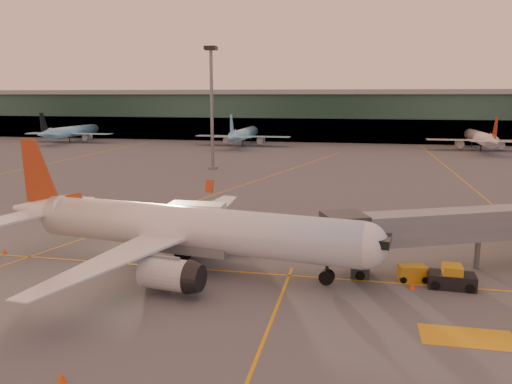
% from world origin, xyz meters
% --- Properties ---
extents(ground, '(600.00, 600.00, 0.00)m').
position_xyz_m(ground, '(0.00, 0.00, 0.00)').
color(ground, '#4C4F54').
rests_on(ground, ground).
extents(taxi_markings, '(100.12, 173.00, 0.01)m').
position_xyz_m(taxi_markings, '(-7.32, 44.49, 0.01)').
color(taxi_markings, orange).
rests_on(taxi_markings, ground).
extents(terminal, '(400.00, 20.00, 17.60)m').
position_xyz_m(terminal, '(0.00, 141.79, 8.76)').
color(terminal, '#19382D').
rests_on(terminal, ground).
extents(mast_west_near, '(2.40, 2.40, 25.60)m').
position_xyz_m(mast_west_near, '(-20.00, 66.00, 14.86)').
color(mast_west_near, slate).
rests_on(mast_west_near, ground).
extents(distant_aircraft_row, '(290.00, 34.00, 13.00)m').
position_xyz_m(distant_aircraft_row, '(-21.00, 118.00, 0.00)').
color(distant_aircraft_row, '#8DD2ED').
rests_on(distant_aircraft_row, ground).
extents(main_airplane, '(37.65, 34.09, 11.38)m').
position_xyz_m(main_airplane, '(-5.01, 4.90, 3.70)').
color(main_airplane, white).
rests_on(main_airplane, ground).
extents(jet_bridge, '(28.84, 15.02, 5.70)m').
position_xyz_m(jet_bridge, '(22.89, 11.07, 3.95)').
color(jet_bridge, slate).
rests_on(jet_bridge, ground).
extents(catering_truck, '(5.86, 2.75, 4.50)m').
position_xyz_m(catering_truck, '(-5.74, 12.25, 2.56)').
color(catering_truck, red).
rests_on(catering_truck, ground).
extents(gpu_cart, '(2.55, 1.82, 1.36)m').
position_xyz_m(gpu_cart, '(15.46, 5.90, 0.66)').
color(gpu_cart, '#BC8317').
rests_on(gpu_cart, ground).
extents(pushback_tug, '(3.83, 2.22, 1.92)m').
position_xyz_m(pushback_tug, '(18.47, 4.92, 0.78)').
color(pushback_tug, black).
rests_on(pushback_tug, ground).
extents(cone_nose, '(0.48, 0.48, 0.61)m').
position_xyz_m(cone_nose, '(15.29, 3.96, 0.30)').
color(cone_nose, '#FF4A0D').
rests_on(cone_nose, ground).
extents(cone_tail, '(0.40, 0.40, 0.50)m').
position_xyz_m(cone_tail, '(-23.75, 5.37, 0.24)').
color(cone_tail, '#FF4A0D').
rests_on(cone_tail, ground).
extents(cone_wing_right, '(0.50, 0.50, 0.63)m').
position_xyz_m(cone_wing_right, '(-5.03, -14.06, 0.31)').
color(cone_wing_right, '#FF4A0D').
rests_on(cone_wing_right, ground).
extents(cone_wing_left, '(0.43, 0.43, 0.55)m').
position_xyz_m(cone_wing_left, '(-4.57, 21.51, 0.26)').
color(cone_wing_left, '#FF4A0D').
rests_on(cone_wing_left, ground).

